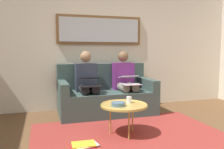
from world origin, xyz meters
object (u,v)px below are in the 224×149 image
at_px(person_left, 125,80).
at_px(laptop_black, 90,82).
at_px(person_right, 87,81).
at_px(laptop_silver, 130,80).
at_px(magazine_stack, 84,145).
at_px(coffee_table, 124,105).
at_px(framed_mirror, 100,30).
at_px(cup, 129,100).
at_px(couch, 105,96).
at_px(bowl, 118,104).

relative_size(person_left, laptop_black, 3.16).
bearing_deg(person_left, person_right, 0.00).
xyz_separation_m(laptop_silver, magazine_stack, (1.02, 1.14, -0.61)).
relative_size(coffee_table, person_left, 0.56).
distance_m(framed_mirror, magazine_stack, 2.48).
distance_m(cup, person_left, 1.14).
height_order(framed_mirror, magazine_stack, framed_mirror).
height_order(couch, cup, couch).
xyz_separation_m(framed_mirror, laptop_black, (0.36, 0.70, -0.92)).
relative_size(framed_mirror, person_right, 1.48).
bearing_deg(cup, bowl, 32.15).
height_order(couch, coffee_table, couch).
bearing_deg(coffee_table, cup, -145.56).
bearing_deg(person_right, coffee_table, 103.84).
xyz_separation_m(framed_mirror, cup, (-0.02, 1.54, -1.08)).
distance_m(cup, laptop_silver, 0.92).
distance_m(laptop_silver, person_right, 0.76).
xyz_separation_m(framed_mirror, magazine_stack, (0.66, 1.84, -1.53)).
height_order(person_left, person_right, same).
relative_size(coffee_table, laptop_black, 1.76).
distance_m(bowl, magazine_stack, 0.67).
height_order(framed_mirror, laptop_silver, framed_mirror).
bearing_deg(laptop_black, person_right, -90.00).
xyz_separation_m(couch, cup, (-0.02, 1.15, 0.15)).
height_order(person_left, magazine_stack, person_left).
xyz_separation_m(person_right, magazine_stack, (0.30, 1.38, -0.59)).
relative_size(framed_mirror, person_left, 1.48).
bearing_deg(bowl, laptop_black, -79.19).
bearing_deg(framed_mirror, person_right, 51.94).
xyz_separation_m(bowl, person_right, (0.18, -1.21, 0.16)).
xyz_separation_m(framed_mirror, bowl, (0.17, 1.66, -1.10)).
xyz_separation_m(person_left, magazine_stack, (1.02, 1.38, -0.59)).
xyz_separation_m(cup, bowl, (0.20, 0.12, -0.02)).
relative_size(framed_mirror, cup, 18.75).
bearing_deg(laptop_silver, laptop_black, 0.24).
xyz_separation_m(coffee_table, laptop_black, (0.28, -0.90, 0.22)).
bearing_deg(cup, person_left, -107.16).
bearing_deg(coffee_table, framed_mirror, -92.67).
relative_size(person_left, laptop_silver, 3.09).
xyz_separation_m(laptop_silver, laptop_black, (0.72, 0.00, -0.00)).
bearing_deg(bowl, person_right, -81.34).
bearing_deg(framed_mirror, cup, 90.90).
relative_size(person_left, person_right, 1.00).
height_order(coffee_table, person_right, person_right).
height_order(coffee_table, magazine_stack, coffee_table).
bearing_deg(cup, coffee_table, 34.44).
bearing_deg(laptop_silver, bowl, 61.11).
bearing_deg(laptop_silver, couch, -40.84).
relative_size(framed_mirror, magazine_stack, 4.99).
height_order(framed_mirror, coffee_table, framed_mirror).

